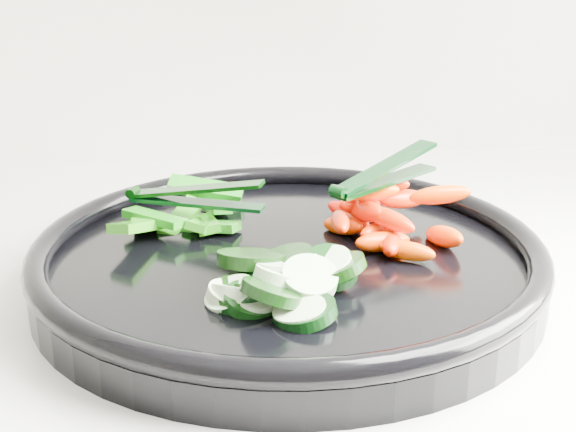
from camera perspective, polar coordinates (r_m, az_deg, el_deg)
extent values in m
cylinder|color=black|center=(0.59, 0.00, -3.86)|extent=(0.46, 0.46, 0.02)
torus|color=black|center=(0.59, 0.00, -2.21)|extent=(0.46, 0.46, 0.02)
cylinder|color=black|center=(0.53, -2.25, -5.15)|extent=(0.05, 0.05, 0.03)
cylinder|color=beige|center=(0.52, -3.53, -5.55)|extent=(0.04, 0.04, 0.03)
cylinder|color=black|center=(0.51, -2.67, -6.08)|extent=(0.05, 0.05, 0.02)
cylinder|color=beige|center=(0.52, -4.24, -5.66)|extent=(0.04, 0.04, 0.02)
cylinder|color=black|center=(0.49, 1.19, -6.88)|extent=(0.06, 0.06, 0.02)
cylinder|color=beige|center=(0.49, 0.87, -6.92)|extent=(0.05, 0.05, 0.02)
cylinder|color=black|center=(0.55, -1.46, -3.95)|extent=(0.06, 0.06, 0.02)
cylinder|color=#DCF0C0|center=(0.53, -1.79, -4.71)|extent=(0.04, 0.04, 0.02)
cylinder|color=black|center=(0.52, -3.07, -5.67)|extent=(0.05, 0.05, 0.02)
cylinder|color=#E6FBC9|center=(0.51, -2.33, -6.11)|extent=(0.04, 0.04, 0.01)
cylinder|color=black|center=(0.52, -3.58, -5.62)|extent=(0.05, 0.05, 0.03)
cylinder|color=#D0F0C0|center=(0.51, -4.01, -5.74)|extent=(0.04, 0.04, 0.02)
cylinder|color=black|center=(0.53, 3.59, -3.75)|extent=(0.05, 0.05, 0.02)
cylinder|color=beige|center=(0.53, 2.74, -3.61)|extent=(0.04, 0.04, 0.03)
cylinder|color=black|center=(0.54, -2.62, -3.09)|extent=(0.06, 0.06, 0.02)
cylinder|color=#CFF0C0|center=(0.53, -0.59, -3.78)|extent=(0.04, 0.04, 0.02)
cylinder|color=black|center=(0.50, -1.24, -5.47)|extent=(0.04, 0.04, 0.03)
cylinder|color=beige|center=(0.52, -0.86, -4.33)|extent=(0.04, 0.03, 0.02)
cylinder|color=black|center=(0.53, 3.05, -3.66)|extent=(0.05, 0.05, 0.03)
cylinder|color=beige|center=(0.51, 1.55, -4.45)|extent=(0.05, 0.05, 0.03)
cylinder|color=black|center=(0.54, -0.24, -3.18)|extent=(0.04, 0.04, 0.02)
cylinder|color=#B0CEA5|center=(0.53, 0.82, -3.60)|extent=(0.03, 0.03, 0.02)
ellipsoid|color=red|center=(0.61, 7.40, -1.42)|extent=(0.02, 0.04, 0.02)
ellipsoid|color=#E44300|center=(0.59, 6.76, -1.82)|extent=(0.05, 0.03, 0.02)
ellipsoid|color=#E54D00|center=(0.58, 8.46, -2.45)|extent=(0.04, 0.03, 0.02)
ellipsoid|color=red|center=(0.62, 3.93, -0.68)|extent=(0.04, 0.04, 0.02)
ellipsoid|color=#FF5700|center=(0.61, 11.03, -1.44)|extent=(0.03, 0.05, 0.03)
ellipsoid|color=#FF2100|center=(0.63, 4.60, -0.37)|extent=(0.03, 0.05, 0.02)
ellipsoid|color=#FF1700|center=(0.59, 7.40, -2.04)|extent=(0.03, 0.05, 0.02)
ellipsoid|color=red|center=(0.61, 6.51, -1.09)|extent=(0.05, 0.04, 0.02)
ellipsoid|color=red|center=(0.68, 5.57, 1.00)|extent=(0.03, 0.04, 0.02)
ellipsoid|color=#FF1400|center=(0.65, 4.04, 0.33)|extent=(0.03, 0.04, 0.02)
ellipsoid|color=#FF2F00|center=(0.59, 3.73, -0.42)|extent=(0.02, 0.05, 0.02)
ellipsoid|color=red|center=(0.62, 5.50, 0.40)|extent=(0.03, 0.05, 0.03)
ellipsoid|color=#FB3800|center=(0.60, 7.18, -0.23)|extent=(0.04, 0.05, 0.02)
ellipsoid|color=#FF3200|center=(0.63, 4.97, 0.84)|extent=(0.05, 0.04, 0.02)
ellipsoid|color=red|center=(0.65, 8.17, 1.21)|extent=(0.05, 0.04, 0.02)
ellipsoid|color=red|center=(0.63, 6.93, 2.14)|extent=(0.04, 0.03, 0.02)
ellipsoid|color=#FF5400|center=(0.61, 6.12, 1.68)|extent=(0.04, 0.02, 0.02)
ellipsoid|color=#FF4D00|center=(0.61, 10.78, 1.49)|extent=(0.05, 0.02, 0.02)
cube|color=#136309|center=(0.64, -5.91, -0.56)|extent=(0.02, 0.05, 0.02)
cube|color=#176809|center=(0.64, -5.95, -0.65)|extent=(0.03, 0.06, 0.02)
cube|color=#0A7011|center=(0.68, -5.21, 0.59)|extent=(0.03, 0.05, 0.02)
cube|color=#09600F|center=(0.63, -5.46, -0.74)|extent=(0.05, 0.04, 0.01)
cube|color=#1A6F0A|center=(0.66, -7.57, -0.11)|extent=(0.04, 0.06, 0.02)
cube|color=#18700A|center=(0.65, -9.96, -0.36)|extent=(0.02, 0.07, 0.03)
cube|color=#166709|center=(0.61, -10.70, -0.72)|extent=(0.04, 0.05, 0.02)
cube|color=#1E6309|center=(0.63, -9.49, -0.13)|extent=(0.05, 0.05, 0.01)
cube|color=#196509|center=(0.69, -5.86, 1.95)|extent=(0.07, 0.03, 0.02)
cylinder|color=black|center=(0.57, 3.60, 1.75)|extent=(0.01, 0.01, 0.01)
cube|color=black|center=(0.62, 6.96, 2.48)|extent=(0.10, 0.08, 0.00)
cube|color=black|center=(0.61, 7.01, 3.50)|extent=(0.10, 0.08, 0.02)
cylinder|color=black|center=(0.66, -10.97, 1.68)|extent=(0.01, 0.01, 0.01)
cube|color=black|center=(0.64, -6.50, 0.93)|extent=(0.11, 0.06, 0.00)
cube|color=black|center=(0.64, -6.54, 1.91)|extent=(0.11, 0.06, 0.02)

